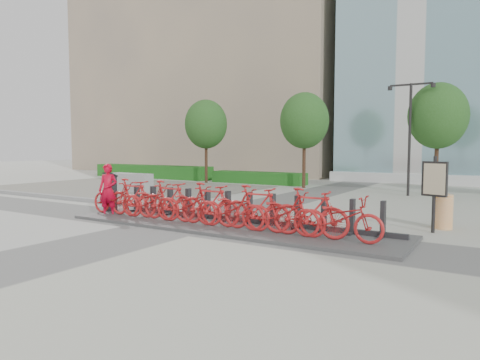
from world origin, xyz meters
The scene contains 28 objects.
ground centered at (0.00, 0.00, 0.00)m, with size 120.00×120.00×0.00m, color #A8AA96.
tan_building centered at (-16.00, 26.00, 15.00)m, with size 26.00×16.00×30.00m, color tan.
gravel_patch centered at (-10.00, 7.00, 0.01)m, with size 14.00×14.00×0.00m, color #515151.
curb centered at (-10.00, 1.90, 0.07)m, with size 14.00×0.25×0.15m, color gray.
hedge_a centered at (-14.00, 13.50, 0.45)m, with size 10.00×1.40×0.90m, color #256C1F.
hedge_b centered at (-5.00, 13.20, 0.35)m, with size 6.00×1.20×0.70m, color #256C1F.
tree_0 centered at (-8.00, 12.00, 3.59)m, with size 2.60×2.60×5.10m.
tree_1 centered at (-1.50, 12.00, 3.59)m, with size 2.60×2.60×5.10m.
tree_2 centered at (5.00, 12.00, 3.59)m, with size 2.60×2.60×5.10m.
streetlamp centered at (4.00, 11.00, 3.13)m, with size 2.00×0.20×5.00m.
dock_pad centered at (1.30, 0.30, 0.04)m, with size 9.60×2.40×0.08m, color #4B4B4B.
dock_rail_posts centered at (1.36, 0.77, 0.51)m, with size 8.02×0.50×0.85m, color #2A2A2D, non-canonical shape.
bike_0 centered at (-2.60, -0.05, 0.59)m, with size 0.68×1.96×1.03m, color red.
bike_1 centered at (-1.88, -0.05, 0.65)m, with size 0.54×1.90×1.14m, color red.
bike_2 centered at (-1.16, -0.05, 0.59)m, with size 0.68×1.96×1.03m, color red.
bike_3 centered at (-0.44, -0.05, 0.65)m, with size 0.54×1.90×1.14m, color red.
bike_4 centered at (0.28, -0.05, 0.59)m, with size 0.68×1.96×1.03m, color red.
bike_5 centered at (1.00, -0.05, 0.65)m, with size 0.54×1.90×1.14m, color red.
bike_6 centered at (1.72, -0.05, 0.59)m, with size 0.68×1.96×1.03m, color red.
bike_7 centered at (2.44, -0.05, 0.65)m, with size 0.54×1.90×1.14m, color red.
bike_8 centered at (3.16, -0.05, 0.59)m, with size 0.68×1.96×1.03m, color red.
bike_9 centered at (3.88, -0.05, 0.65)m, with size 0.54×1.90×1.14m, color red.
bike_10 centered at (4.60, -0.05, 0.59)m, with size 0.68×1.96×1.03m, color red.
kiosk centered at (-3.39, 0.43, 0.69)m, with size 0.42×0.37×1.27m.
worker_red centered at (-2.86, -0.14, 0.83)m, with size 0.61×0.40×1.66m, color red.
construction_barrel centered at (6.33, 3.18, 0.46)m, with size 0.48×0.48×0.92m, color #FF8400.
jersey_barrier centered at (-7.91, 5.69, 0.45)m, with size 2.34×0.64×0.90m, color #A0A09F.
map_sign centered at (6.19, 2.45, 1.29)m, with size 0.63×0.29×1.95m.
Camera 1 is at (7.69, -9.24, 2.15)m, focal length 32.00 mm.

